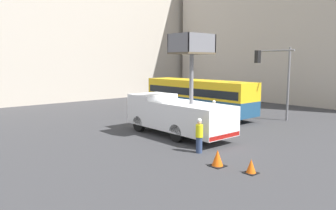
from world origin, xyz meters
name	(u,v)px	position (x,y,z in m)	size (l,w,h in m)	color
ground_plane	(179,133)	(0.00, 0.00, 0.00)	(120.00, 120.00, 0.00)	#38383A
building_backdrop_far	(38,34)	(0.00, 25.17, 7.93)	(44.00, 10.00, 15.86)	#BCB2A3
building_backdrop_side	(292,25)	(23.45, 5.44, 8.96)	(10.00, 28.00, 17.92)	#BCB2A3
utility_truck	(177,113)	(-0.58, -0.45, 1.45)	(2.57, 7.49, 6.21)	white
city_bus	(198,95)	(5.92, 4.05, 1.82)	(2.49, 10.77, 3.06)	navy
traffic_light_pole	(278,71)	(8.25, -1.98, 3.90)	(3.72, 3.47, 5.72)	slate
road_worker_near_truck	(199,136)	(-2.40, -4.12, 0.89)	(0.38, 0.38, 1.79)	navy
road_worker_directing	(214,113)	(3.72, 0.31, 0.92)	(0.38, 0.38, 1.84)	navy
traffic_cone_near_truck	(251,167)	(-2.98, -7.69, 0.28)	(0.53, 0.53, 0.61)	black
traffic_cone_mid_road	(217,158)	(-3.33, -6.16, 0.35)	(0.65, 0.65, 0.75)	black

